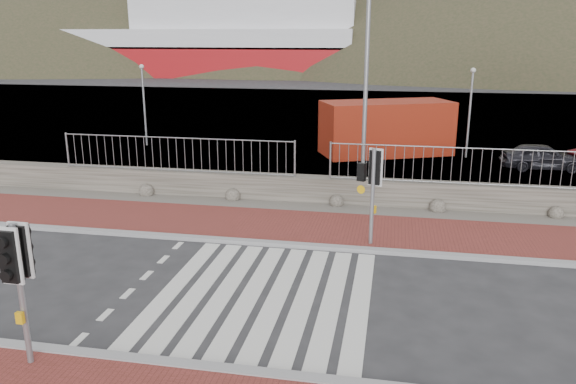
% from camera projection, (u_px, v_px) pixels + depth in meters
% --- Properties ---
extents(ground, '(220.00, 220.00, 0.00)m').
position_uv_depth(ground, '(264.00, 295.00, 12.39)').
color(ground, '#28282B').
rests_on(ground, ground).
extents(sidewalk_far, '(40.00, 3.00, 0.08)m').
position_uv_depth(sidewalk_far, '(299.00, 227.00, 16.63)').
color(sidewalk_far, maroon).
rests_on(sidewalk_far, ground).
extents(kerb_near, '(40.00, 0.25, 0.12)m').
position_uv_depth(kerb_near, '(224.00, 370.00, 9.54)').
color(kerb_near, gray).
rests_on(kerb_near, ground).
extents(kerb_far, '(40.00, 0.25, 0.12)m').
position_uv_depth(kerb_far, '(289.00, 245.00, 15.21)').
color(kerb_far, gray).
rests_on(kerb_far, ground).
extents(zebra_crossing, '(4.62, 5.60, 0.01)m').
position_uv_depth(zebra_crossing, '(264.00, 295.00, 12.38)').
color(zebra_crossing, silver).
rests_on(zebra_crossing, ground).
extents(gravel_strip, '(40.00, 1.50, 0.06)m').
position_uv_depth(gravel_strip, '(309.00, 208.00, 18.52)').
color(gravel_strip, '#59544C').
rests_on(gravel_strip, ground).
extents(stone_wall, '(40.00, 0.60, 0.90)m').
position_uv_depth(stone_wall, '(313.00, 189.00, 19.17)').
color(stone_wall, '#47433B').
rests_on(stone_wall, ground).
extents(railing, '(18.07, 0.07, 1.22)m').
position_uv_depth(railing, '(313.00, 151.00, 18.66)').
color(railing, gray).
rests_on(railing, stone_wall).
extents(quay, '(120.00, 40.00, 0.50)m').
position_uv_depth(quay, '(356.00, 118.00, 38.77)').
color(quay, '#4C4C4F').
rests_on(quay, ground).
extents(water, '(220.00, 50.00, 0.05)m').
position_uv_depth(water, '(376.00, 80.00, 71.87)').
color(water, '#3F4C54').
rests_on(water, ground).
extents(ferry, '(50.00, 16.00, 20.00)m').
position_uv_depth(ferry, '(204.00, 36.00, 79.61)').
color(ferry, maroon).
rests_on(ferry, ground).
extents(hills_backdrop, '(254.00, 90.00, 100.00)m').
position_uv_depth(hills_backdrop, '(414.00, 200.00, 100.52)').
color(hills_backdrop, '#2A2F1C').
rests_on(hills_backdrop, ground).
extents(traffic_signal_near, '(0.38, 0.23, 2.61)m').
position_uv_depth(traffic_signal_near, '(17.00, 265.00, 9.24)').
color(traffic_signal_near, gray).
rests_on(traffic_signal_near, ground).
extents(traffic_signal_far, '(0.66, 0.41, 2.70)m').
position_uv_depth(traffic_signal_far, '(372.00, 176.00, 14.77)').
color(traffic_signal_far, gray).
rests_on(traffic_signal_far, ground).
extents(streetlight, '(1.75, 0.42, 8.27)m').
position_uv_depth(streetlight, '(371.00, 63.00, 18.49)').
color(streetlight, gray).
rests_on(streetlight, ground).
extents(shipping_container, '(6.54, 4.74, 2.52)m').
position_uv_depth(shipping_container, '(386.00, 128.00, 26.79)').
color(shipping_container, maroon).
rests_on(shipping_container, ground).
extents(car_a, '(3.36, 1.48, 1.12)m').
position_uv_depth(car_a, '(542.00, 157.00, 23.81)').
color(car_a, black).
rests_on(car_a, ground).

